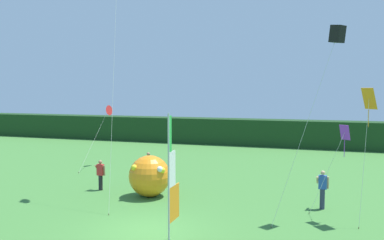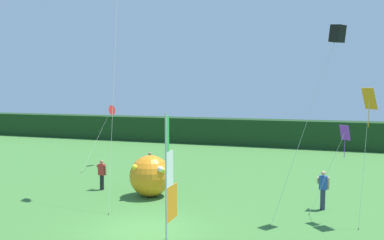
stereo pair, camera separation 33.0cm
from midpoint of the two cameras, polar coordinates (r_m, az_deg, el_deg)
name	(u,v)px [view 2 (the right image)]	position (r m, az deg, el deg)	size (l,w,h in m)	color
ground_plane	(146,230)	(16.60, -5.83, -14.80)	(120.00, 120.00, 0.00)	#3D7533
distant_treeline	(260,132)	(40.42, 9.63, -1.70)	(80.00, 2.40, 2.51)	#193819
banner_flag	(169,182)	(14.40, -2.47, -8.58)	(0.06, 1.03, 4.62)	#B7B7BC
person_near_banner	(150,166)	(24.59, -5.42, -6.28)	(0.55, 0.48, 1.72)	brown
person_mid_field	(102,174)	(22.94, -11.91, -7.27)	(0.55, 0.48, 1.62)	black
person_far_left	(323,189)	(19.75, 18.06, -9.03)	(0.55, 0.48, 1.76)	#2D334C
inflatable_balloon	(150,176)	(21.15, -5.33, -7.66)	(2.09, 2.09, 2.09)	orange
kite_black_box_0	(337,34)	(18.12, 19.87, 11.03)	(2.67, 2.38, 8.04)	brown
kite_orange_diamond_3	(369,104)	(17.93, 23.68, 2.06)	(0.64, 1.36, 5.47)	brown
kite_red_delta_4	(111,111)	(30.15, -10.84, 1.28)	(0.50, 3.81, 4.27)	brown
kite_purple_diamond_5	(343,138)	(18.09, 20.56, -2.37)	(1.59, 0.56, 3.96)	brown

